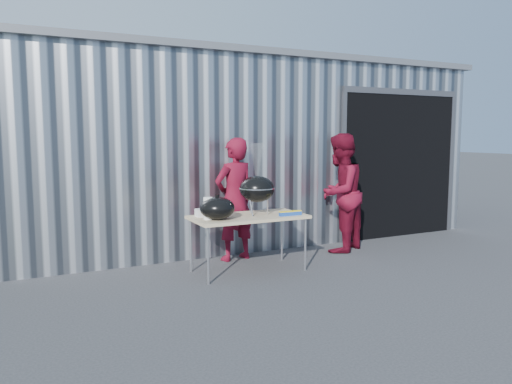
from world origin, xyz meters
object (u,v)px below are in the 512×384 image
person_bystander (340,193)px  kettle_grill (257,184)px  person_cook (235,199)px  folding_table (248,219)px

person_bystander → kettle_grill: bearing=-14.4°
kettle_grill → person_cook: bearing=92.9°
kettle_grill → person_cook: 0.71m
folding_table → person_bystander: person_bystander is taller
folding_table → person_cook: person_cook is taller
kettle_grill → person_bystander: person_bystander is taller
folding_table → person_cook: bearing=81.5°
folding_table → kettle_grill: kettle_grill is taller
folding_table → person_cook: size_ratio=0.85×
kettle_grill → person_bystander: 1.72m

